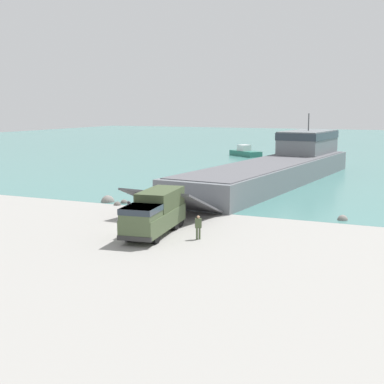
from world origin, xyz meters
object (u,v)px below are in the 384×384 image
landing_craft (281,164)px  moored_boat_a (245,152)px  mooring_bollard (129,205)px  military_truck (155,213)px  soldier_on_ramp (198,226)px

landing_craft → moored_boat_a: landing_craft is taller
landing_craft → moored_boat_a: size_ratio=6.59×
moored_boat_a → mooring_bollard: 54.85m
military_truck → mooring_bollard: size_ratio=9.34×
landing_craft → moored_boat_a: (-14.40, 29.87, -1.35)m
landing_craft → military_truck: 31.51m
mooring_bollard → military_truck: bearing=-48.1°
soldier_on_ramp → mooring_bollard: bearing=-153.8°
landing_craft → mooring_bollard: (-7.39, -24.54, -1.57)m
military_truck → moored_boat_a: 62.78m
soldier_on_ramp → moored_boat_a: bearing=167.7°
soldier_on_ramp → mooring_bollard: (-9.68, 7.10, -0.50)m
military_truck → mooring_bollard: bearing=-145.6°
soldier_on_ramp → moored_boat_a: size_ratio=0.24×
landing_craft → soldier_on_ramp: (2.29, -31.63, -1.07)m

